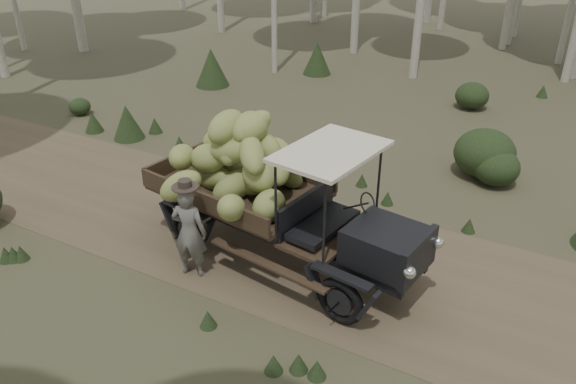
# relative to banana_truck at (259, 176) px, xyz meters

# --- Properties ---
(ground) EXTENTS (120.00, 120.00, 0.00)m
(ground) POSITION_rel_banana_truck_xyz_m (0.92, 0.36, -1.54)
(ground) COLOR #473D2B
(ground) RESTS_ON ground
(dirt_track) EXTENTS (70.00, 4.00, 0.01)m
(dirt_track) POSITION_rel_banana_truck_xyz_m (0.92, 0.36, -1.54)
(dirt_track) COLOR brown
(dirt_track) RESTS_ON ground
(banana_truck) EXTENTS (5.44, 2.80, 2.69)m
(banana_truck) POSITION_rel_banana_truck_xyz_m (0.00, 0.00, 0.00)
(banana_truck) COLOR black
(banana_truck) RESTS_ON ground
(farmer) EXTENTS (0.69, 0.54, 1.82)m
(farmer) POSITION_rel_banana_truck_xyz_m (-0.66, -1.20, -0.68)
(farmer) COLOR #575650
(farmer) RESTS_ON ground
(undergrowth) EXTENTS (22.64, 24.53, 1.34)m
(undergrowth) POSITION_rel_banana_truck_xyz_m (1.88, 1.36, -1.01)
(undergrowth) COLOR #233319
(undergrowth) RESTS_ON ground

